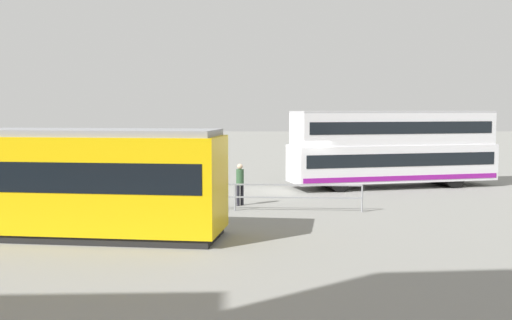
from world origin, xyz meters
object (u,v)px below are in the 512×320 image
(info_sign, at_px, (126,163))
(tram_yellow, at_px, (2,180))
(double_decker_bus, at_px, (393,148))
(pedestrian_near_railing, at_px, (240,181))

(info_sign, bearing_deg, tram_yellow, 62.57)
(double_decker_bus, height_order, pedestrian_near_railing, double_decker_bus)
(double_decker_bus, height_order, tram_yellow, double_decker_bus)
(pedestrian_near_railing, bearing_deg, tram_yellow, 38.65)
(tram_yellow, relative_size, info_sign, 5.55)
(double_decker_bus, bearing_deg, info_sign, 27.96)
(double_decker_bus, relative_size, info_sign, 4.22)
(pedestrian_near_railing, height_order, info_sign, info_sign)
(double_decker_bus, relative_size, tram_yellow, 0.76)
(double_decker_bus, bearing_deg, tram_yellow, 38.37)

